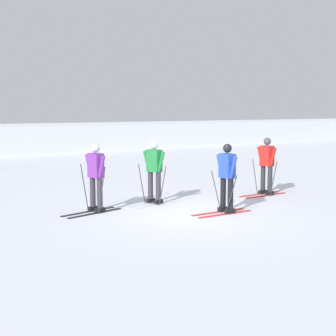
{
  "coord_description": "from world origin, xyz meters",
  "views": [
    {
      "loc": [
        -7.08,
        -9.46,
        2.54
      ],
      "look_at": [
        0.57,
        1.88,
        0.9
      ],
      "focal_mm": 52.36,
      "sensor_mm": 36.0,
      "label": 1
    }
  ],
  "objects": [
    {
      "name": "skier_blue",
      "position": [
        0.75,
        -0.42,
        0.92
      ],
      "size": [
        1.61,
        1.0,
        1.71
      ],
      "color": "red",
      "rests_on": "ground"
    },
    {
      "name": "skier_red",
      "position": [
        3.44,
        0.89,
        0.92
      ],
      "size": [
        1.61,
        1.0,
        1.71
      ],
      "color": "red",
      "rests_on": "ground"
    },
    {
      "name": "skier_green",
      "position": [
        -0.08,
        1.58,
        0.92
      ],
      "size": [
        1.64,
        0.97,
        1.71
      ],
      "color": "silver",
      "rests_on": "ground"
    },
    {
      "name": "ground_plane",
      "position": [
        0.0,
        0.0,
        0.0
      ],
      "size": [
        120.0,
        120.0,
        0.0
      ],
      "primitive_type": "plane",
      "color": "silver"
    },
    {
      "name": "skier_purple",
      "position": [
        -1.87,
        1.47,
        0.92
      ],
      "size": [
        1.64,
        0.99,
        1.71
      ],
      "color": "black",
      "rests_on": "ground"
    }
  ]
}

